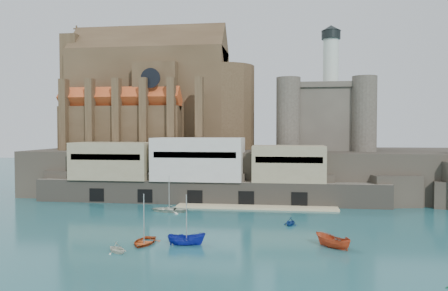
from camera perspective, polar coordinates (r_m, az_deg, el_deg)
ground at (r=65.11m, az=1.47°, el=-10.88°), size 300.00×300.00×0.00m
promontory at (r=103.16m, az=3.75°, el=-3.34°), size 100.00×36.00×10.00m
quay at (r=88.25m, az=-3.49°, el=-3.50°), size 70.00×12.00×13.05m
church at (r=109.71m, az=-8.78°, el=5.96°), size 47.00×25.93×30.51m
castle_keep at (r=104.64m, az=12.78°, el=4.03°), size 21.20×21.20×29.30m
boat_0 at (r=58.16m, az=-10.40°, el=-12.49°), size 3.77×1.23×5.22m
boat_1 at (r=54.78m, az=-13.80°, el=-13.42°), size 2.89×3.12×3.09m
boat_2 at (r=56.84m, az=-4.91°, el=-12.80°), size 2.10×2.06×4.82m
boat_5 at (r=57.06m, az=13.98°, el=-12.80°), size 2.71×2.71×5.03m
boat_6 at (r=79.49m, az=-7.17°, el=-8.54°), size 1.50×4.72×6.56m
boat_7 at (r=68.68m, az=8.67°, el=-10.23°), size 2.85×2.19×2.91m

